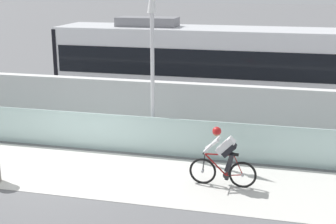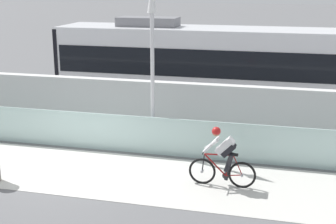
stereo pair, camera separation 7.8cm
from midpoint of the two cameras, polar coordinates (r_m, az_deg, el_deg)
name	(u,v)px [view 2 (the right image)]	position (r m, az deg, el deg)	size (l,w,h in m)	color
ground_plane	(66,170)	(14.09, -11.92, -6.74)	(200.00, 200.00, 0.00)	slate
bike_path_deck	(66,170)	(14.09, -11.92, -6.72)	(32.00, 3.20, 0.01)	silver
glass_parapet	(90,131)	(15.47, -9.07, -2.23)	(32.00, 0.05, 1.19)	silver
concrete_barrier_wall	(110,106)	(16.97, -6.75, 0.73)	(32.00, 0.36, 1.92)	silver
tram_rail_near	(133,114)	(19.47, -4.08, -0.19)	(32.00, 0.08, 0.01)	#595654
tram_rail_far	(143,105)	(20.79, -2.85, 0.84)	(32.00, 0.08, 0.01)	#595654
tram	(196,67)	(19.13, 3.48, 5.34)	(11.06, 2.54, 3.81)	silver
cyclist_on_bike	(223,158)	(12.57, 6.70, -5.45)	(1.77, 0.58, 1.61)	black
lamp_post_antenna	(152,47)	(14.49, -1.73, 7.71)	(0.28, 0.28, 5.20)	gray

